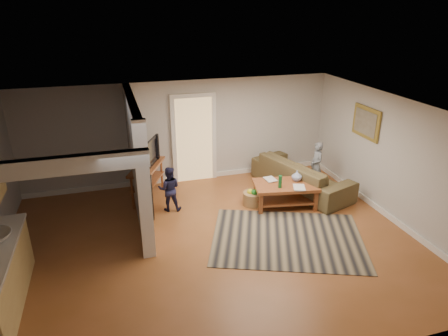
{
  "coord_description": "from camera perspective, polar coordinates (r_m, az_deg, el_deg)",
  "views": [
    {
      "loc": [
        -1.61,
        -6.16,
        4.14
      ],
      "look_at": [
        0.46,
        0.9,
        1.1
      ],
      "focal_mm": 32.0,
      "sensor_mm": 36.0,
      "label": 1
    }
  ],
  "objects": [
    {
      "name": "speaker_left",
      "position": [
        8.23,
        -10.45,
        -4.22
      ],
      "size": [
        0.12,
        0.12,
        0.99
      ],
      "primitive_type": "cube",
      "rotation": [
        0.0,
        0.0,
        -0.22
      ],
      "color": "black",
      "rests_on": "ground"
    },
    {
      "name": "toy_basket",
      "position": [
        8.86,
        4.18,
        -4.26
      ],
      "size": [
        0.44,
        0.44,
        0.4
      ],
      "color": "olive",
      "rests_on": "ground"
    },
    {
      "name": "area_rug",
      "position": [
        7.79,
        9.04,
        -9.89
      ],
      "size": [
        3.37,
        2.94,
        0.01
      ],
      "primitive_type": "cube",
      "rotation": [
        0.0,
        0.0,
        -0.37
      ],
      "color": "black",
      "rests_on": "ground"
    },
    {
      "name": "ground",
      "position": [
        7.59,
        -1.48,
        -10.59
      ],
      "size": [
        7.5,
        7.5,
        0.0
      ],
      "primitive_type": "plane",
      "color": "brown",
      "rests_on": "ground"
    },
    {
      "name": "sofa",
      "position": [
        9.8,
        10.81,
        -2.97
      ],
      "size": [
        1.77,
        2.74,
        0.75
      ],
      "primitive_type": "imported",
      "rotation": [
        0.0,
        0.0,
        1.9
      ],
      "color": "#443B22",
      "rests_on": "ground"
    },
    {
      "name": "tv_console",
      "position": [
        9.04,
        -10.91,
        -0.13
      ],
      "size": [
        0.97,
        1.36,
        1.1
      ],
      "rotation": [
        0.0,
        0.0,
        -0.43
      ],
      "color": "brown",
      "rests_on": "ground"
    },
    {
      "name": "room_shell",
      "position": [
        7.13,
        -10.79,
        -0.05
      ],
      "size": [
        7.54,
        6.02,
        2.52
      ],
      "color": "#B4B0AC",
      "rests_on": "ground"
    },
    {
      "name": "coffee_table",
      "position": [
        8.8,
        8.84,
        -2.89
      ],
      "size": [
        1.47,
        1.01,
        0.8
      ],
      "rotation": [
        0.0,
        0.0,
        -0.17
      ],
      "color": "brown",
      "rests_on": "ground"
    },
    {
      "name": "child",
      "position": [
        10.0,
        12.77,
        -2.59
      ],
      "size": [
        0.3,
        0.43,
        1.13
      ],
      "primitive_type": "imported",
      "rotation": [
        0.0,
        0.0,
        -1.64
      ],
      "color": "gray",
      "rests_on": "ground"
    },
    {
      "name": "speaker_right",
      "position": [
        8.47,
        -10.62,
        -3.84
      ],
      "size": [
        0.09,
        0.09,
        0.88
      ],
      "primitive_type": "cube",
      "rotation": [
        0.0,
        0.0,
        -0.06
      ],
      "color": "black",
      "rests_on": "ground"
    },
    {
      "name": "toddler",
      "position": [
        8.78,
        -7.66,
        -5.89
      ],
      "size": [
        0.55,
        0.47,
        0.99
      ],
      "primitive_type": "imported",
      "rotation": [
        0.0,
        0.0,
        2.92
      ],
      "color": "#1C1B3A",
      "rests_on": "ground"
    }
  ]
}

